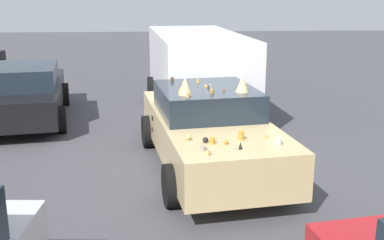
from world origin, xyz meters
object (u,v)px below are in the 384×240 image
parked_van_row_back_far (196,69)px  parked_sedan_behind_left (202,60)px  art_car_decorated (208,129)px  parked_sedan_behind_right (23,92)px

parked_van_row_back_far → parked_sedan_behind_left: 4.91m
art_car_decorated → parked_sedan_behind_left: art_car_decorated is taller
art_car_decorated → parked_van_row_back_far: bearing=170.4°
parked_sedan_behind_right → art_car_decorated: bearing=-138.9°
parked_van_row_back_far → art_car_decorated: bearing=173.5°
art_car_decorated → parked_van_row_back_far: size_ratio=0.90×
parked_sedan_behind_left → art_car_decorated: bearing=-2.9°
parked_van_row_back_far → parked_sedan_behind_right: bearing=90.8°
art_car_decorated → parked_sedan_behind_right: (3.50, 4.20, -0.02)m
parked_sedan_behind_left → parked_sedan_behind_right: bearing=-41.1°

